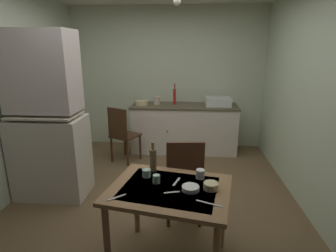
{
  "coord_description": "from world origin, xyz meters",
  "views": [
    {
      "loc": [
        0.41,
        -3.06,
        1.85
      ],
      "look_at": [
        0.17,
        -0.01,
        0.98
      ],
      "focal_mm": 29.14,
      "sensor_mm": 36.0,
      "label": 1
    }
  ],
  "objects_px": {
    "mug_tall": "(147,173)",
    "dining_table": "(169,199)",
    "hutch_cabinet": "(47,123)",
    "chair_far_side": "(184,179)",
    "serving_bowl_wide": "(191,188)",
    "chair_by_counter": "(123,134)",
    "hand_pump": "(174,95)",
    "sink_basin": "(218,101)",
    "mixing_bowl_counter": "(142,103)",
    "glass_bottle": "(153,159)"
  },
  "relations": [
    {
      "from": "dining_table",
      "to": "mixing_bowl_counter",
      "type": "bearing_deg",
      "value": 104.3
    },
    {
      "from": "hutch_cabinet",
      "to": "hand_pump",
      "type": "height_order",
      "value": "hutch_cabinet"
    },
    {
      "from": "serving_bowl_wide",
      "to": "hutch_cabinet",
      "type": "bearing_deg",
      "value": 147.83
    },
    {
      "from": "mug_tall",
      "to": "hutch_cabinet",
      "type": "bearing_deg",
      "value": 146.86
    },
    {
      "from": "mixing_bowl_counter",
      "to": "glass_bottle",
      "type": "distance_m",
      "value": 2.5
    },
    {
      "from": "sink_basin",
      "to": "mug_tall",
      "type": "xyz_separation_m",
      "value": [
        -0.89,
        -2.62,
        -0.17
      ]
    },
    {
      "from": "hand_pump",
      "to": "glass_bottle",
      "type": "height_order",
      "value": "hand_pump"
    },
    {
      "from": "hand_pump",
      "to": "glass_bottle",
      "type": "relative_size",
      "value": 1.36
    },
    {
      "from": "hutch_cabinet",
      "to": "mixing_bowl_counter",
      "type": "height_order",
      "value": "hutch_cabinet"
    },
    {
      "from": "hand_pump",
      "to": "mug_tall",
      "type": "relative_size",
      "value": 4.95
    },
    {
      "from": "mug_tall",
      "to": "glass_bottle",
      "type": "bearing_deg",
      "value": 70.16
    },
    {
      "from": "hutch_cabinet",
      "to": "hand_pump",
      "type": "bearing_deg",
      "value": 50.26
    },
    {
      "from": "mixing_bowl_counter",
      "to": "chair_far_side",
      "type": "bearing_deg",
      "value": -69.19
    },
    {
      "from": "serving_bowl_wide",
      "to": "mug_tall",
      "type": "height_order",
      "value": "mug_tall"
    },
    {
      "from": "hand_pump",
      "to": "chair_by_counter",
      "type": "xyz_separation_m",
      "value": [
        -0.82,
        -0.67,
        -0.53
      ]
    },
    {
      "from": "sink_basin",
      "to": "chair_far_side",
      "type": "relative_size",
      "value": 0.46
    },
    {
      "from": "mixing_bowl_counter",
      "to": "chair_by_counter",
      "type": "height_order",
      "value": "mixing_bowl_counter"
    },
    {
      "from": "dining_table",
      "to": "chair_far_side",
      "type": "xyz_separation_m",
      "value": [
        0.11,
        0.61,
        -0.12
      ]
    },
    {
      "from": "hand_pump",
      "to": "chair_far_side",
      "type": "distance_m",
      "value": 2.31
    },
    {
      "from": "sink_basin",
      "to": "chair_by_counter",
      "type": "distance_m",
      "value": 1.77
    },
    {
      "from": "hutch_cabinet",
      "to": "chair_by_counter",
      "type": "xyz_separation_m",
      "value": [
        0.65,
        1.1,
        -0.47
      ]
    },
    {
      "from": "chair_by_counter",
      "to": "hand_pump",
      "type": "bearing_deg",
      "value": 39.52
    },
    {
      "from": "sink_basin",
      "to": "dining_table",
      "type": "distance_m",
      "value": 2.9
    },
    {
      "from": "sink_basin",
      "to": "mug_tall",
      "type": "height_order",
      "value": "sink_basin"
    },
    {
      "from": "sink_basin",
      "to": "mug_tall",
      "type": "distance_m",
      "value": 2.77
    },
    {
      "from": "chair_far_side",
      "to": "chair_by_counter",
      "type": "bearing_deg",
      "value": 123.7
    },
    {
      "from": "dining_table",
      "to": "serving_bowl_wide",
      "type": "height_order",
      "value": "serving_bowl_wide"
    },
    {
      "from": "dining_table",
      "to": "glass_bottle",
      "type": "height_order",
      "value": "glass_bottle"
    },
    {
      "from": "serving_bowl_wide",
      "to": "glass_bottle",
      "type": "bearing_deg",
      "value": 136.15
    },
    {
      "from": "mixing_bowl_counter",
      "to": "serving_bowl_wide",
      "type": "distance_m",
      "value": 2.92
    },
    {
      "from": "hutch_cabinet",
      "to": "serving_bowl_wide",
      "type": "height_order",
      "value": "hutch_cabinet"
    },
    {
      "from": "serving_bowl_wide",
      "to": "mixing_bowl_counter",
      "type": "bearing_deg",
      "value": 107.49
    },
    {
      "from": "sink_basin",
      "to": "chair_far_side",
      "type": "bearing_deg",
      "value": -104.09
    },
    {
      "from": "mug_tall",
      "to": "hand_pump",
      "type": "bearing_deg",
      "value": 87.78
    },
    {
      "from": "mug_tall",
      "to": "dining_table",
      "type": "bearing_deg",
      "value": -40.32
    },
    {
      "from": "mixing_bowl_counter",
      "to": "chair_far_side",
      "type": "height_order",
      "value": "chair_far_side"
    },
    {
      "from": "hutch_cabinet",
      "to": "dining_table",
      "type": "height_order",
      "value": "hutch_cabinet"
    },
    {
      "from": "sink_basin",
      "to": "glass_bottle",
      "type": "height_order",
      "value": "glass_bottle"
    },
    {
      "from": "mixing_bowl_counter",
      "to": "dining_table",
      "type": "height_order",
      "value": "mixing_bowl_counter"
    },
    {
      "from": "mixing_bowl_counter",
      "to": "glass_bottle",
      "type": "bearing_deg",
      "value": -77.87
    },
    {
      "from": "mixing_bowl_counter",
      "to": "dining_table",
      "type": "relative_size",
      "value": 0.2
    },
    {
      "from": "sink_basin",
      "to": "dining_table",
      "type": "relative_size",
      "value": 0.4
    },
    {
      "from": "chair_by_counter",
      "to": "mixing_bowl_counter",
      "type": "bearing_deg",
      "value": 68.22
    },
    {
      "from": "chair_by_counter",
      "to": "glass_bottle",
      "type": "bearing_deg",
      "value": -67.95
    },
    {
      "from": "chair_far_side",
      "to": "chair_by_counter",
      "type": "height_order",
      "value": "chair_far_side"
    },
    {
      "from": "dining_table",
      "to": "chair_by_counter",
      "type": "relative_size",
      "value": 1.18
    },
    {
      "from": "chair_far_side",
      "to": "serving_bowl_wide",
      "type": "height_order",
      "value": "chair_far_side"
    },
    {
      "from": "sink_basin",
      "to": "mug_tall",
      "type": "bearing_deg",
      "value": -108.71
    },
    {
      "from": "chair_by_counter",
      "to": "serving_bowl_wide",
      "type": "bearing_deg",
      "value": -63.33
    },
    {
      "from": "sink_basin",
      "to": "dining_table",
      "type": "xyz_separation_m",
      "value": [
        -0.67,
        -2.8,
        -0.31
      ]
    }
  ]
}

